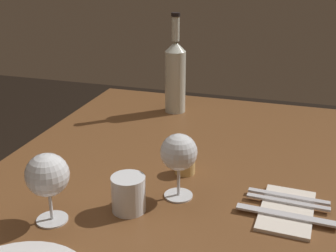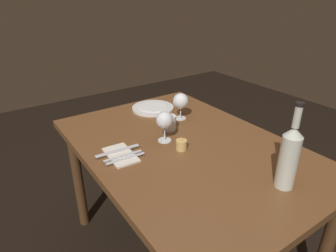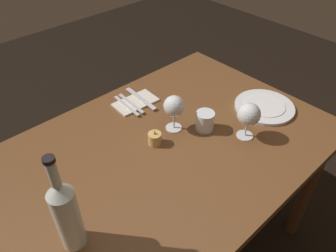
% 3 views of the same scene
% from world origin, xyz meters
% --- Properties ---
extents(dining_table, '(1.30, 0.90, 0.74)m').
position_xyz_m(dining_table, '(0.00, 0.00, 0.65)').
color(dining_table, brown).
rests_on(dining_table, ground).
extents(wine_glass_left, '(0.09, 0.09, 0.15)m').
position_xyz_m(wine_glass_left, '(0.27, -0.17, 0.84)').
color(wine_glass_left, white).
rests_on(wine_glass_left, dining_table).
extents(wine_glass_right, '(0.08, 0.08, 0.15)m').
position_xyz_m(wine_glass_right, '(0.09, 0.06, 0.85)').
color(wine_glass_right, white).
rests_on(wine_glass_right, dining_table).
extents(wine_bottle, '(0.07, 0.07, 0.34)m').
position_xyz_m(wine_bottle, '(-0.46, -0.11, 0.87)').
color(wine_bottle, silver).
rests_on(wine_bottle, dining_table).
extents(water_tumbler, '(0.07, 0.07, 0.08)m').
position_xyz_m(water_tumbler, '(0.18, -0.03, 0.78)').
color(water_tumbler, white).
rests_on(water_tumbler, dining_table).
extents(votive_candle, '(0.05, 0.05, 0.07)m').
position_xyz_m(votive_candle, '(-0.02, 0.04, 0.76)').
color(votive_candle, '#DBB266').
rests_on(votive_candle, dining_table).
extents(folded_napkin, '(0.20, 0.12, 0.01)m').
position_xyz_m(folded_napkin, '(0.09, 0.30, 0.74)').
color(folded_napkin, silver).
rests_on(folded_napkin, dining_table).
extents(fork_inner, '(0.02, 0.18, 0.00)m').
position_xyz_m(fork_inner, '(0.06, 0.30, 0.75)').
color(fork_inner, silver).
rests_on(fork_inner, folded_napkin).
extents(fork_outer, '(0.02, 0.18, 0.00)m').
position_xyz_m(fork_outer, '(0.04, 0.30, 0.75)').
color(fork_outer, silver).
rests_on(fork_outer, folded_napkin).
extents(table_knife, '(0.03, 0.21, 0.00)m').
position_xyz_m(table_knife, '(0.12, 0.30, 0.75)').
color(table_knife, silver).
rests_on(table_knife, folded_napkin).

